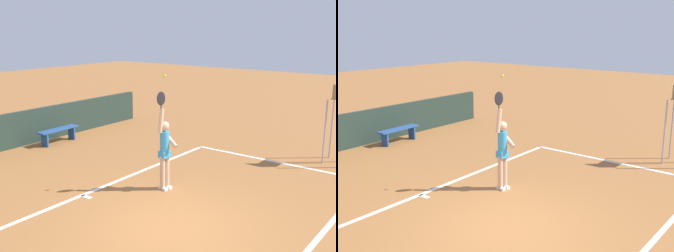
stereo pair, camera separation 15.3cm
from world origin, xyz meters
TOP-DOWN VIEW (x-y plane):
  - ground_plane at (0.00, 0.00)m, footprint 60.00×60.00m
  - court_lines at (0.00, 0.12)m, footprint 10.73×5.39m
  - tennis_player at (1.55, 1.39)m, footprint 0.47×0.50m
  - tennis_ball at (1.54, 1.38)m, footprint 0.07×0.07m
  - courtside_bench_near at (2.68, 6.99)m, footprint 1.59×0.42m

SIDE VIEW (x-z plane):
  - ground_plane at x=0.00m, z-range 0.00..0.00m
  - court_lines at x=0.00m, z-range 0.00..0.00m
  - courtside_bench_near at x=2.68m, z-range 0.13..0.65m
  - tennis_player at x=1.55m, z-range -0.21..2.30m
  - tennis_ball at x=1.54m, z-range 2.83..2.89m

